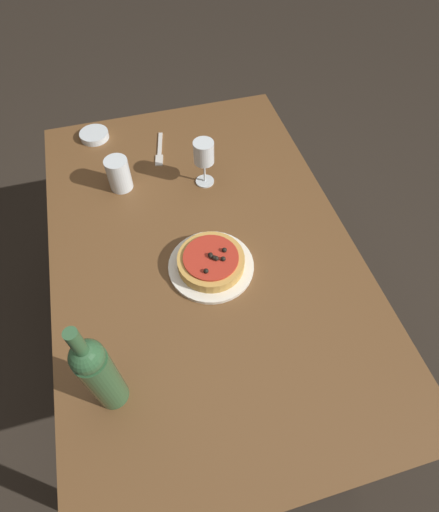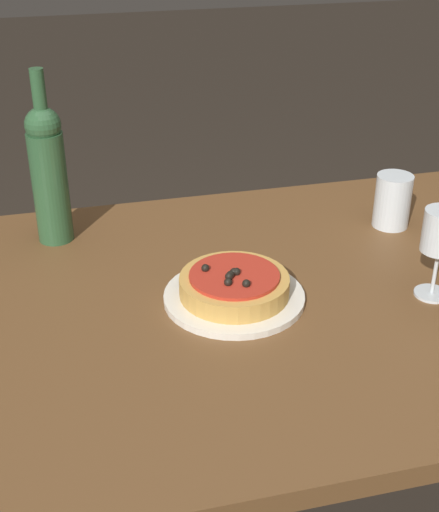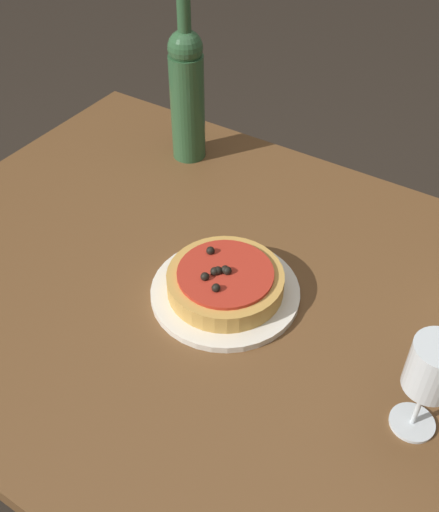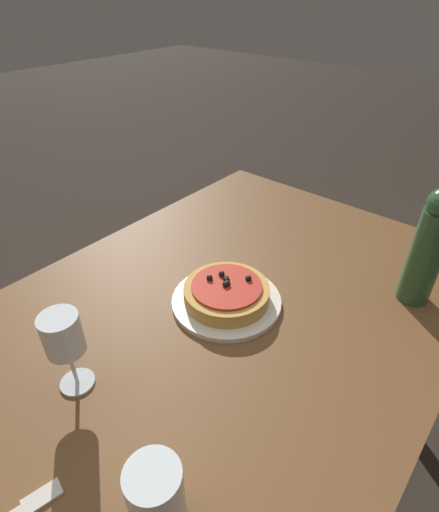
{
  "view_description": "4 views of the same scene",
  "coord_description": "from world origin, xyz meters",
  "px_view_note": "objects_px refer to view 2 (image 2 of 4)",
  "views": [
    {
      "loc": [
        0.7,
        -0.14,
        1.68
      ],
      "look_at": [
        0.06,
        0.04,
        0.75
      ],
      "focal_mm": 28.0,
      "sensor_mm": 36.0,
      "label": 1
    },
    {
      "loc": [
        0.36,
        1.01,
        1.39
      ],
      "look_at": [
        0.11,
        0.02,
        0.83
      ],
      "focal_mm": 50.0,
      "sensor_mm": 36.0,
      "label": 2
    },
    {
      "loc": [
        -0.28,
        0.58,
        1.44
      ],
      "look_at": [
        0.07,
        0.03,
        0.84
      ],
      "focal_mm": 42.0,
      "sensor_mm": 36.0,
      "label": 3
    },
    {
      "loc": [
        -0.44,
        -0.41,
        1.34
      ],
      "look_at": [
        0.1,
        0.04,
        0.84
      ],
      "focal_mm": 28.0,
      "sensor_mm": 36.0,
      "label": 4
    }
  ],
  "objects_px": {
    "dining_table": "(274,333)",
    "pizza": "(234,284)",
    "water_cup": "(393,201)",
    "wine_bottle": "(48,171)",
    "dinner_plate": "(234,297)"
  },
  "relations": [
    {
      "from": "dining_table",
      "to": "pizza",
      "type": "height_order",
      "value": "pizza"
    },
    {
      "from": "dining_table",
      "to": "water_cup",
      "type": "distance_m",
      "value": 0.4
    },
    {
      "from": "wine_bottle",
      "to": "water_cup",
      "type": "distance_m",
      "value": 0.69
    },
    {
      "from": "wine_bottle",
      "to": "water_cup",
      "type": "xyz_separation_m",
      "value": [
        -0.68,
        0.11,
        -0.09
      ]
    },
    {
      "from": "dining_table",
      "to": "pizza",
      "type": "xyz_separation_m",
      "value": [
        0.08,
        0.01,
        0.12
      ]
    },
    {
      "from": "pizza",
      "to": "water_cup",
      "type": "height_order",
      "value": "water_cup"
    },
    {
      "from": "dining_table",
      "to": "dinner_plate",
      "type": "bearing_deg",
      "value": 4.88
    },
    {
      "from": "pizza",
      "to": "water_cup",
      "type": "bearing_deg",
      "value": -152.55
    },
    {
      "from": "pizza",
      "to": "wine_bottle",
      "type": "xyz_separation_m",
      "value": [
        0.29,
        -0.31,
        0.12
      ]
    },
    {
      "from": "dinner_plate",
      "to": "pizza",
      "type": "xyz_separation_m",
      "value": [
        0.0,
        0.0,
        0.03
      ]
    },
    {
      "from": "dinner_plate",
      "to": "water_cup",
      "type": "relative_size",
      "value": 2.19
    },
    {
      "from": "water_cup",
      "to": "pizza",
      "type": "bearing_deg",
      "value": 27.45
    },
    {
      "from": "dining_table",
      "to": "dinner_plate",
      "type": "xyz_separation_m",
      "value": [
        0.08,
        0.01,
        0.09
      ]
    },
    {
      "from": "dinner_plate",
      "to": "pizza",
      "type": "relative_size",
      "value": 1.29
    },
    {
      "from": "dining_table",
      "to": "wine_bottle",
      "type": "distance_m",
      "value": 0.53
    }
  ]
}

